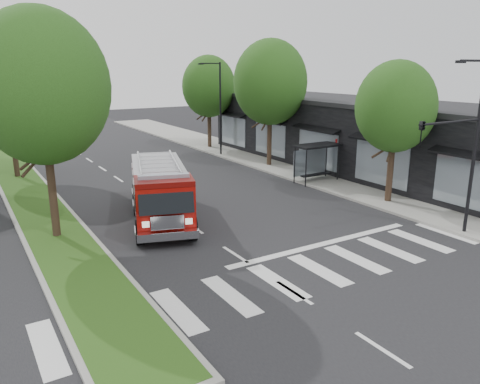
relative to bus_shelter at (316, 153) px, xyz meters
name	(u,v)px	position (x,y,z in m)	size (l,w,h in m)	color
ground	(235,255)	(-11.20, -8.15, -2.04)	(140.00, 140.00, 0.00)	black
sidewalk_right	(311,174)	(1.30, 1.85, -1.96)	(5.00, 80.00, 0.15)	gray
median	(22,183)	(-17.20, 9.85, -1.96)	(3.00, 50.00, 0.15)	gray
storefront_row	(358,136)	(5.80, 1.85, 0.46)	(8.00, 30.00, 5.00)	black
bus_shelter	(316,153)	(0.00, 0.00, 0.00)	(3.20, 1.60, 2.61)	black
tree_right_near	(396,107)	(0.30, -6.15, 3.47)	(4.40, 4.40, 8.05)	black
tree_right_mid	(270,82)	(0.30, 5.85, 4.45)	(5.60, 5.60, 9.72)	black
tree_right_far	(209,86)	(0.30, 15.85, 3.80)	(5.00, 5.00, 8.73)	black
tree_median_near	(41,87)	(-17.20, -2.15, 4.77)	(5.80, 5.80, 10.16)	black
tree_median_far	(6,84)	(-17.20, 11.85, 4.45)	(5.60, 5.60, 9.72)	black
streetlight_right_near	(465,137)	(-1.59, -11.65, 2.63)	(4.08, 0.22, 8.00)	black
streetlight_right_far	(219,105)	(-0.85, 11.85, 2.44)	(2.11, 0.20, 8.00)	black
fire_engine	(160,191)	(-12.02, -2.00, -0.57)	(5.20, 9.21, 3.06)	#570704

